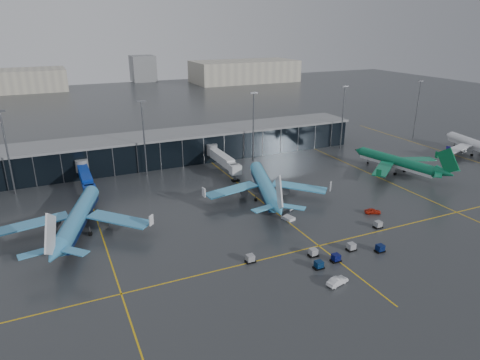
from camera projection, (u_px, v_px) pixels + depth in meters
name	position (u px, v px, depth m)	size (l,w,h in m)	color
ground	(252.00, 227.00, 107.84)	(600.00, 600.00, 0.00)	#282B2D
terminal_pier	(179.00, 146.00, 158.89)	(142.00, 17.00, 10.70)	black
jet_bridges	(86.00, 178.00, 129.29)	(94.00, 27.50, 7.20)	#595B60
flood_masts	(202.00, 130.00, 147.70)	(203.00, 0.50, 25.50)	#595B60
distant_hangars	(163.00, 74.00, 354.82)	(260.00, 71.00, 22.00)	#B2AD99
taxi_lines	(267.00, 206.00, 120.80)	(220.00, 120.00, 0.02)	gold
airliner_arkefly	(76.00, 208.00, 103.14)	(37.93, 43.20, 13.28)	teal
airliner_klm_near	(265.00, 177.00, 123.77)	(37.67, 42.90, 13.18)	#41A5D7
airliner_aer_lingus	(397.00, 155.00, 145.94)	(34.52, 39.31, 12.08)	#0C6945
airliner_ba	(477.00, 139.00, 166.12)	(34.24, 38.99, 11.98)	silver
baggage_carts	(334.00, 250.00, 95.55)	(38.70, 11.27, 1.70)	black
mobile_airstair	(288.00, 217.00, 112.03)	(2.93, 3.65, 3.45)	silver
service_van_red	(373.00, 211.00, 115.47)	(1.71, 4.25, 1.45)	#B41F0D
service_van_white	(337.00, 281.00, 84.05)	(1.68, 4.81, 1.58)	silver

